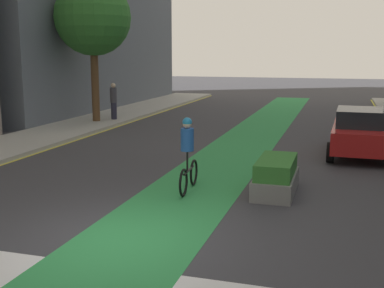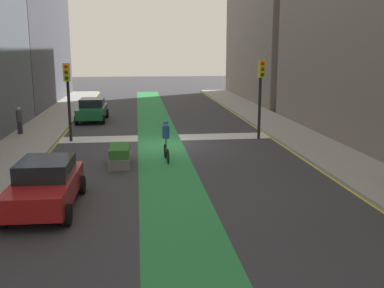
% 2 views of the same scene
% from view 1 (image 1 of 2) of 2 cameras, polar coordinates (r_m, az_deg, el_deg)
% --- Properties ---
extents(ground_plane, '(120.00, 120.00, 0.00)m').
position_cam_1_polar(ground_plane, '(9.34, -8.76, -10.80)').
color(ground_plane, '#38383D').
extents(bike_lane_paint, '(2.40, 60.00, 0.01)m').
position_cam_1_polar(bike_lane_paint, '(9.18, -6.35, -11.12)').
color(bike_lane_paint, '#2D8C47').
rests_on(bike_lane_paint, ground_plane).
extents(crosswalk_band, '(12.00, 1.80, 0.01)m').
position_cam_1_polar(crosswalk_band, '(7.74, -15.37, -15.73)').
color(crosswalk_band, silver).
rests_on(crosswalk_band, ground_plane).
extents(car_red_right_far, '(2.11, 4.24, 1.57)m').
position_cam_1_polar(car_red_right_far, '(17.21, 19.05, 1.36)').
color(car_red_right_far, '#A51919').
rests_on(car_red_right_far, ground_plane).
extents(cyclist_in_lane, '(0.32, 1.73, 1.86)m').
position_cam_1_polar(cyclist_in_lane, '(11.97, -0.48, -1.06)').
color(cyclist_in_lane, black).
rests_on(cyclist_in_lane, ground_plane).
extents(pedestrian_sidewalk_left_a, '(0.34, 0.34, 1.77)m').
position_cam_1_polar(pedestrian_sidewalk_left_a, '(24.41, -9.07, 4.97)').
color(pedestrian_sidewalk_left_a, '#262638').
rests_on(pedestrian_sidewalk_left_a, sidewalk_left).
extents(street_tree_near, '(3.55, 3.55, 6.61)m').
position_cam_1_polar(street_tree_near, '(23.91, -11.42, 14.15)').
color(street_tree_near, brown).
rests_on(street_tree_near, sidewalk_left).
extents(median_planter, '(0.94, 2.11, 0.85)m').
position_cam_1_polar(median_planter, '(12.19, 9.71, -3.74)').
color(median_planter, slate).
rests_on(median_planter, ground_plane).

